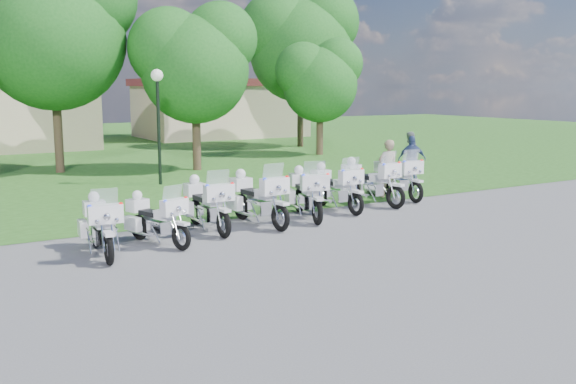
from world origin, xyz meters
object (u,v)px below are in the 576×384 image
motorcycle_0 (100,225)px  motorcycle_5 (335,187)px  motorcycle_2 (206,204)px  motorcycle_7 (397,177)px  motorcycle_3 (257,198)px  motorcycle_6 (370,181)px  bystander_a (388,169)px  motorcycle_1 (156,218)px  bystander_b (409,153)px  motorcycle_4 (306,193)px  lamp_post (158,98)px  bystander_c (412,160)px

motorcycle_0 → motorcycle_5: bearing=-162.4°
motorcycle_2 → motorcycle_7: size_ratio=0.98×
motorcycle_3 → motorcycle_5: size_ratio=1.04×
motorcycle_6 → bystander_a: size_ratio=1.34×
motorcycle_2 → bystander_a: bearing=-167.9°
motorcycle_1 → bystander_b: bystander_b is taller
motorcycle_6 → motorcycle_4: bearing=5.8°
motorcycle_1 → bystander_a: (8.59, 2.25, 0.33)m
motorcycle_0 → motorcycle_1: motorcycle_0 is taller
motorcycle_4 → bystander_a: size_ratio=1.28×
motorcycle_4 → motorcycle_5: (1.31, 0.50, -0.01)m
motorcycle_3 → lamp_post: lamp_post is taller
motorcycle_7 → lamp_post: bearing=-45.4°
motorcycle_3 → bystander_b: size_ratio=1.46×
motorcycle_3 → motorcycle_5: motorcycle_3 is taller
motorcycle_7 → motorcycle_4: bearing=20.0°
motorcycle_0 → bystander_b: 15.85m
motorcycle_3 → motorcycle_4: motorcycle_3 is taller
motorcycle_7 → bystander_b: bearing=-130.5°
motorcycle_1 → bystander_a: bearing=176.1°
motorcycle_1 → motorcycle_2: (1.57, 0.73, 0.08)m
motorcycle_2 → bystander_a: (7.02, 1.51, 0.26)m
motorcycle_1 → motorcycle_3: (2.98, 0.71, 0.11)m
motorcycle_0 → bystander_c: size_ratio=1.30×
motorcycle_3 → motorcycle_4: 1.59m
motorcycle_0 → motorcycle_6: 8.84m
motorcycle_2 → lamp_post: size_ratio=0.57×
motorcycle_0 → bystander_b: bystander_b is taller
motorcycle_5 → motorcycle_7: 2.94m
motorcycle_2 → bystander_a: 7.18m
bystander_b → bystander_c: size_ratio=0.98×
motorcycle_7 → lamp_post: size_ratio=0.58×
motorcycle_2 → bystander_c: bystander_c is taller
motorcycle_0 → motorcycle_5: (7.20, 1.58, 0.03)m
motorcycle_0 → motorcycle_6: (8.65, 1.83, 0.06)m
motorcycle_4 → motorcycle_6: 2.86m
motorcycle_2 → bystander_c: bearing=-160.6°
lamp_post → motorcycle_7: bearing=-49.9°
motorcycle_3 → motorcycle_4: size_ratio=1.05×
motorcycle_5 → bystander_c: 6.17m
motorcycle_0 → motorcycle_6: bearing=-162.8°
motorcycle_5 → motorcycle_0: bearing=12.1°
motorcycle_6 → motorcycle_7: size_ratio=1.02×
motorcycle_0 → motorcycle_6: motorcycle_6 is taller
motorcycle_2 → motorcycle_6: bearing=-171.8°
motorcycle_5 → motorcycle_1: bearing=12.3°
motorcycle_0 → motorcycle_7: 10.31m
bystander_a → motorcycle_7: bearing=128.8°
motorcycle_1 → motorcycle_3: bearing=174.8°
motorcycle_6 → bystander_c: bearing=-156.3°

